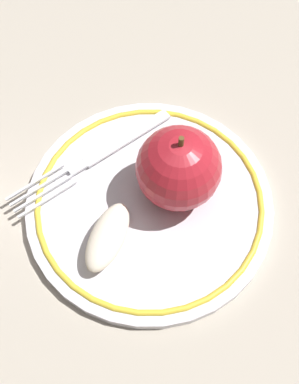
{
  "coord_description": "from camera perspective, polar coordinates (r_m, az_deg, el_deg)",
  "views": [
    {
      "loc": [
        0.22,
        0.03,
        0.49
      ],
      "look_at": [
        -0.02,
        0.01,
        0.03
      ],
      "focal_mm": 50.0,
      "sensor_mm": 36.0,
      "label": 1
    }
  ],
  "objects": [
    {
      "name": "plate",
      "position": [
        0.54,
        0.0,
        -1.33
      ],
      "size": [
        0.25,
        0.25,
        0.01
      ],
      "color": "silver",
      "rests_on": "ground_plane"
    },
    {
      "name": "ground_plane",
      "position": [
        0.54,
        -1.27,
        -3.07
      ],
      "size": [
        2.0,
        2.0,
        0.0
      ],
      "primitive_type": "plane",
      "color": "#ABA191"
    },
    {
      "name": "apple_slice_front",
      "position": [
        0.5,
        -4.49,
        -4.79
      ],
      "size": [
        0.08,
        0.05,
        0.02
      ],
      "primitive_type": "ellipsoid",
      "rotation": [
        0.0,
        0.0,
        2.87
      ],
      "color": "#F3E4CC",
      "rests_on": "plate"
    },
    {
      "name": "apple_red_whole",
      "position": [
        0.5,
        3.12,
        2.54
      ],
      "size": [
        0.08,
        0.08,
        0.09
      ],
      "color": "#AC1E29",
      "rests_on": "plate"
    },
    {
      "name": "fork",
      "position": [
        0.56,
        -5.55,
        3.85
      ],
      "size": [
        0.14,
        0.16,
        0.0
      ],
      "rotation": [
        0.0,
        0.0,
        5.45
      ],
      "color": "silver",
      "rests_on": "plate"
    }
  ]
}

